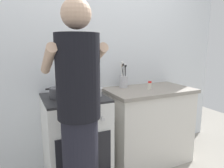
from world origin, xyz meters
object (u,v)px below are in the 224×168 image
Objects in this scene: person at (79,122)px; utensil_crock at (124,79)px; spice_bottle at (150,85)px; stove_range at (76,139)px; mixing_bowl at (88,91)px; pot at (59,93)px.

utensil_crock is at bearing 45.43° from person.
utensil_crock is at bearing 133.69° from spice_bottle.
utensil_crock reaches higher than stove_range.
mixing_bowl is at bearing 178.83° from spice_bottle.
person is (-0.26, -0.57, -0.09)m from mixing_bowl.
pot is 0.28m from mixing_bowl.
person is at bearing -134.57° from utensil_crock.
mixing_bowl is 0.92× the size of utensil_crock.
spice_bottle is (0.88, -0.03, 0.50)m from stove_range.
mixing_bowl is (0.28, -0.03, -0.01)m from pot.
mixing_bowl is 0.64m from person.
mixing_bowl reaches higher than stove_range.
spice_bottle is (1.02, -0.04, -0.01)m from pot.
stove_range is at bearing 78.59° from person.
pot reaches higher than mixing_bowl.
spice_bottle is at bearing -46.31° from utensil_crock.
stove_range is 0.52m from pot.
person reaches higher than utensil_crock.
stove_range is 2.84× the size of utensil_crock.
utensil_crock is at bearing 22.48° from mixing_bowl.
stove_range is 0.88m from utensil_crock.
mixing_bowl is at bearing 65.69° from person.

